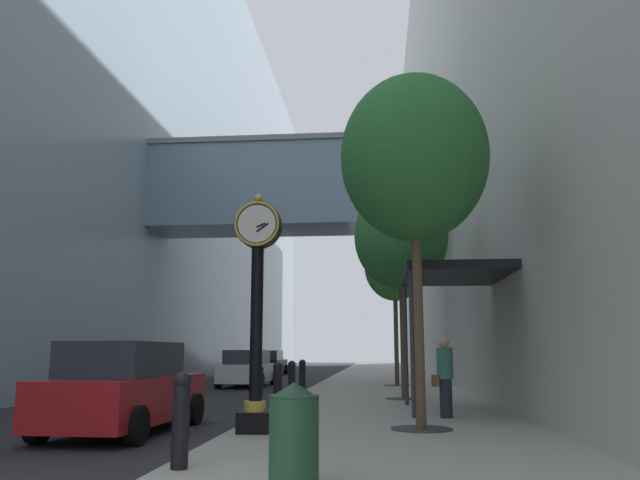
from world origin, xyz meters
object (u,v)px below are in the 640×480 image
Objects in this scene: street_tree_mid_far at (395,267)px; car_white_far at (248,369)px; street_tree_near at (414,158)px; bollard_third at (258,392)px; trash_bin at (294,432)px; pedestrian_walking at (445,374)px; street_clock at (257,298)px; bollard_nearest at (181,418)px; car_black_near at (268,363)px; bollard_fourth at (278,385)px; car_red_mid at (125,389)px; bollard_sixth at (302,377)px; bollard_fifth at (292,381)px; street_tree_mid_near at (401,237)px.

street_tree_mid_far reaches higher than car_white_far.
street_tree_near is 17.39m from car_white_far.
trash_bin is at bearing -75.49° from bollard_third.
street_tree_mid_far reaches higher than pedestrian_walking.
street_tree_mid_far is (2.87, 15.24, 2.59)m from street_clock.
bollard_nearest is 0.26× the size of car_black_near.
bollard_fourth is 3.95m from pedestrian_walking.
trash_bin is 0.24× the size of car_red_mid.
bollard_third is 7.30m from bollard_sixth.
car_red_mid is 15.55m from car_white_far.
bollard_sixth is 8.38m from car_red_mid.
bollard_sixth is at bearing 90.00° from bollard_fifth.
pedestrian_walking is (3.76, -3.62, 0.31)m from bollard_fifth.
street_tree_mid_near reaches higher than trash_bin.
bollard_fourth is at bearing 52.90° from car_red_mid.
bollard_sixth is 0.26× the size of car_black_near.
pedestrian_walking is at bearing -62.49° from car_white_far.
bollard_third is 28.82m from car_black_near.
bollard_fourth is at bearing 134.29° from street_tree_near.
car_black_near is at bearing 94.72° from car_red_mid.
street_tree_mid_far is at bearing 69.18° from car_red_mid.
street_tree_mid_far is 3.76× the size of pedestrian_walking.
car_white_far is at bearing 102.57° from bollard_third.
street_tree_near is at bearing -13.69° from bollard_third.
car_black_near is (-4.80, 33.28, 0.04)m from bollard_nearest.
pedestrian_walking is at bearing 71.89° from trash_bin.
street_tree_near reaches higher than car_black_near.
street_tree_near reaches higher than car_red_mid.
street_clock is at bearing -109.79° from street_tree_mid_near.
street_tree_near is at bearing 14.39° from street_clock.
street_clock is 3.73× the size of bollard_nearest.
trash_bin is 7.33m from pedestrian_walking.
car_red_mid reaches higher than bollard_nearest.
bollard_fifth is 0.26× the size of car_white_far.
car_white_far is (-3.54, 16.29, -1.67)m from street_clock.
bollard_sixth is 0.66× the size of pedestrian_walking.
bollard_fourth is at bearing -105.37° from street_tree_mid_far.
bollard_third is at bearing -77.43° from car_white_far.
car_black_near reaches higher than bollard_nearest.
car_red_mid is at bearing -113.15° from bollard_fifth.
bollard_nearest is 0.25× the size of car_red_mid.
bollard_fourth is at bearing 100.29° from trash_bin.
street_tree_mid_far is (3.11, 8.88, 4.30)m from bollard_fifth.
street_clock is 3.73× the size of bollard_third.
bollard_sixth is at bearing 91.54° from street_clock.
street_clock is at bearing -165.61° from street_tree_near.
bollard_fourth is at bearing 93.45° from street_clock.
bollard_nearest is 9.73m from bollard_fifth.
street_tree_mid_near is 3.83× the size of pedestrian_walking.
bollard_nearest is 4.86m from bollard_third.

